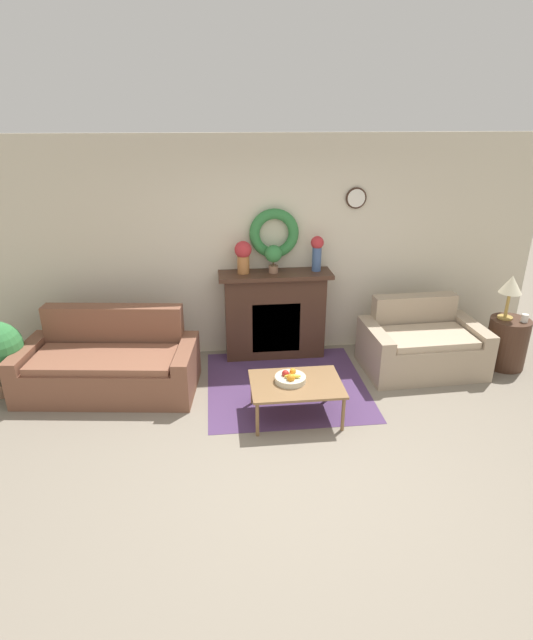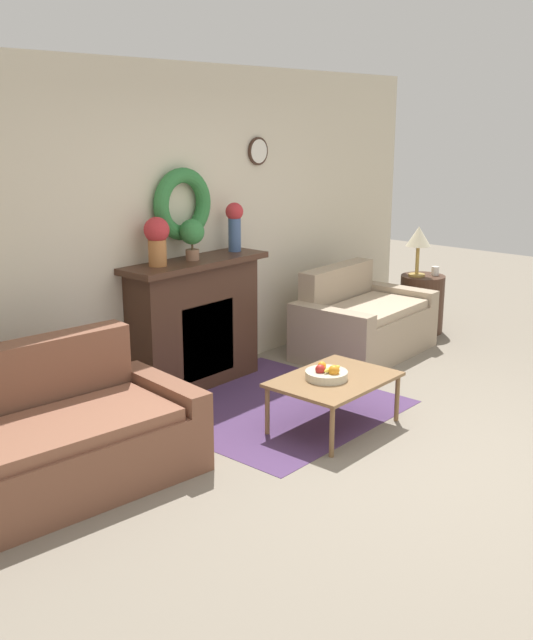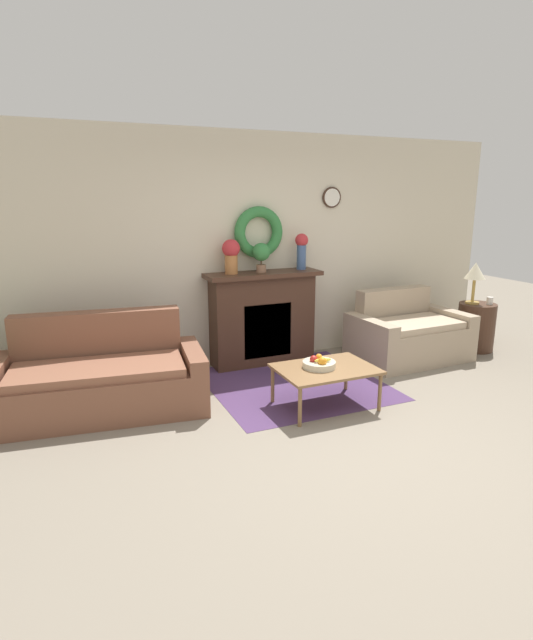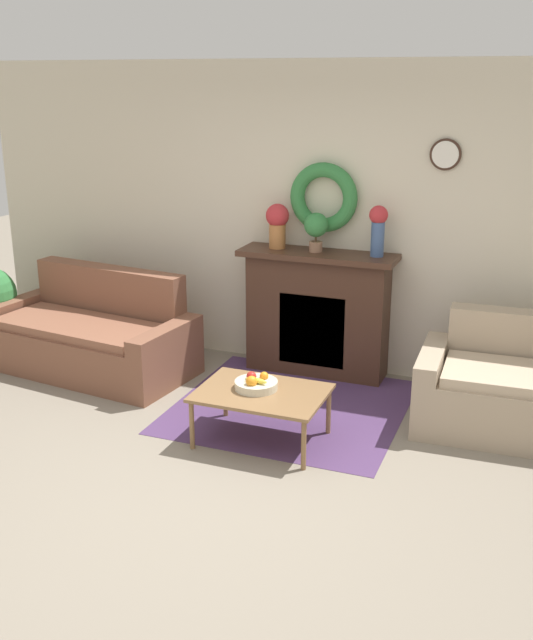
# 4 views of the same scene
# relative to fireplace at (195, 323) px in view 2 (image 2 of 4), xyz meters

# --- Properties ---
(ground_plane) EXTENTS (16.00, 16.00, 0.00)m
(ground_plane) POSITION_rel_fireplace_xyz_m (-0.02, -2.25, -0.56)
(ground_plane) COLOR gray
(floor_rug) EXTENTS (1.80, 1.77, 0.01)m
(floor_rug) POSITION_rel_fireplace_xyz_m (0.04, -0.80, -0.56)
(floor_rug) COLOR #4C335B
(floor_rug) RESTS_ON ground_plane
(wall_back) EXTENTS (6.80, 0.19, 2.70)m
(wall_back) POSITION_rel_fireplace_xyz_m (-0.02, 0.20, 0.80)
(wall_back) COLOR beige
(wall_back) RESTS_ON ground_plane
(fireplace) EXTENTS (1.38, 0.41, 1.11)m
(fireplace) POSITION_rel_fireplace_xyz_m (0.00, 0.00, 0.00)
(fireplace) COLOR #42281C
(fireplace) RESTS_ON ground_plane
(couch_left) EXTENTS (2.01, 1.13, 0.89)m
(couch_left) POSITION_rel_fireplace_xyz_m (-1.94, -0.66, -0.26)
(couch_left) COLOR brown
(couch_left) RESTS_ON ground_plane
(loveseat_right) EXTENTS (1.41, 0.93, 0.84)m
(loveseat_right) POSITION_rel_fireplace_xyz_m (1.72, -0.56, -0.26)
(loveseat_right) COLOR tan
(loveseat_right) RESTS_ON ground_plane
(coffee_table) EXTENTS (0.92, 0.67, 0.39)m
(coffee_table) POSITION_rel_fireplace_xyz_m (0.04, -1.44, -0.20)
(coffee_table) COLOR olive
(coffee_table) RESTS_ON ground_plane
(fruit_bowl) EXTENTS (0.31, 0.31, 0.12)m
(fruit_bowl) POSITION_rel_fireplace_xyz_m (-0.02, -1.41, -0.13)
(fruit_bowl) COLOR beige
(fruit_bowl) RESTS_ON coffee_table
(side_table_by_loveseat) EXTENTS (0.47, 0.47, 0.62)m
(side_table_by_loveseat) POSITION_rel_fireplace_xyz_m (2.78, -0.62, -0.25)
(side_table_by_loveseat) COLOR #42281C
(side_table_by_loveseat) RESTS_ON ground_plane
(table_lamp) EXTENTS (0.26, 0.26, 0.53)m
(table_lamp) POSITION_rel_fireplace_xyz_m (2.72, -0.57, 0.46)
(table_lamp) COLOR #B28E42
(table_lamp) RESTS_ON side_table_by_loveseat
(mug) EXTENTS (0.08, 0.08, 0.09)m
(mug) POSITION_rel_fireplace_xyz_m (2.89, -0.70, 0.10)
(mug) COLOR silver
(mug) RESTS_ON side_table_by_loveseat
(vase_on_mantel_left) EXTENTS (0.20, 0.20, 0.39)m
(vase_on_mantel_left) POSITION_rel_fireplace_xyz_m (-0.38, 0.01, 0.78)
(vase_on_mantel_left) COLOR #AD6B38
(vase_on_mantel_left) RESTS_ON fireplace
(vase_on_mantel_right) EXTENTS (0.16, 0.16, 0.43)m
(vase_on_mantel_right) POSITION_rel_fireplace_xyz_m (0.51, 0.01, 0.80)
(vase_on_mantel_right) COLOR #3D5684
(vase_on_mantel_right) RESTS_ON fireplace
(potted_plant_on_mantel) EXTENTS (0.21, 0.21, 0.34)m
(potted_plant_on_mantel) POSITION_rel_fireplace_xyz_m (-0.02, -0.01, 0.76)
(potted_plant_on_mantel) COLOR #8E664C
(potted_plant_on_mantel) RESTS_ON fireplace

